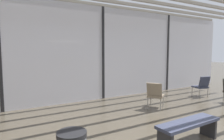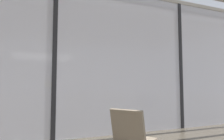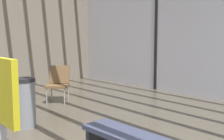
% 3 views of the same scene
% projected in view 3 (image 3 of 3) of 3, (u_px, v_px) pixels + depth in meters
% --- Properties ---
extents(window_mullion_0, '(0.10, 0.12, 3.58)m').
position_uv_depth(window_mullion_0, '(157.00, 30.00, 8.03)').
color(window_mullion_0, black).
rests_on(window_mullion_0, ground).
extents(lounge_chair_0, '(0.71, 0.71, 0.87)m').
position_uv_depth(lounge_chair_0, '(58.00, 81.00, 6.58)').
color(lounge_chair_0, brown).
rests_on(lounge_chair_0, ground).
extents(trash_bin, '(0.38, 0.38, 0.86)m').
position_uv_depth(trash_bin, '(25.00, 103.00, 4.66)').
color(trash_bin, slate).
rests_on(trash_bin, ground).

